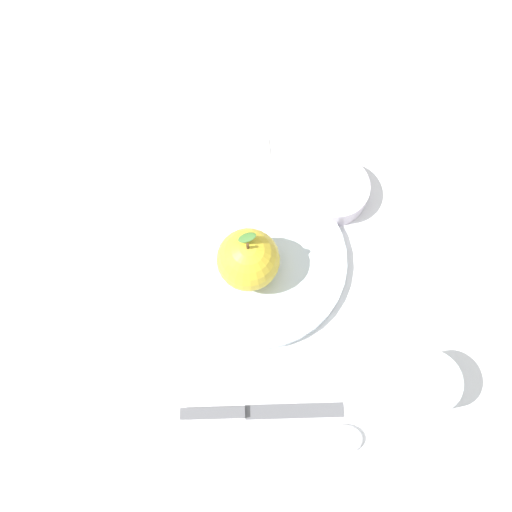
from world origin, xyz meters
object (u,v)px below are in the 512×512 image
at_px(dinner_plate, 256,259).
at_px(side_bowl, 333,189).
at_px(knife, 247,412).
at_px(cup, 425,383).
at_px(linen_napkin, 214,177).
at_px(spoon, 330,439).
at_px(apple, 248,260).

height_order(dinner_plate, side_bowl, side_bowl).
xyz_separation_m(dinner_plate, knife, (-0.20, 0.03, -0.01)).
relative_size(dinner_plate, cup, 3.49).
relative_size(knife, linen_napkin, 1.17).
xyz_separation_m(knife, linen_napkin, (0.34, 0.02, -0.00)).
distance_m(cup, linen_napkin, 0.41).
relative_size(cup, knife, 0.35).
bearing_deg(side_bowl, knife, 153.25).
xyz_separation_m(side_bowl, cup, (-0.28, -0.07, 0.02)).
xyz_separation_m(dinner_plate, cup, (-0.19, -0.19, 0.03)).
distance_m(dinner_plate, side_bowl, 0.15).
distance_m(dinner_plate, cup, 0.27).
distance_m(spoon, linen_napkin, 0.40).
distance_m(apple, cup, 0.27).
xyz_separation_m(apple, spoon, (-0.23, -0.08, -0.05)).
bearing_deg(apple, side_bowl, -49.84).
xyz_separation_m(side_bowl, knife, (-0.30, 0.15, -0.02)).
distance_m(side_bowl, knife, 0.33).
height_order(knife, spoon, spoon).
bearing_deg(dinner_plate, knife, 171.86).
bearing_deg(dinner_plate, spoon, -163.66).
bearing_deg(dinner_plate, side_bowl, -52.20).
relative_size(apple, side_bowl, 0.95).
height_order(dinner_plate, linen_napkin, dinner_plate).
xyz_separation_m(dinner_plate, linen_napkin, (0.14, 0.05, -0.01)).
distance_m(side_bowl, linen_napkin, 0.18).
distance_m(dinner_plate, apple, 0.05).
distance_m(knife, linen_napkin, 0.34).
relative_size(dinner_plate, spoon, 1.56).
relative_size(apple, knife, 0.47).
xyz_separation_m(knife, spoon, (-0.04, -0.10, 0.00)).
distance_m(dinner_plate, spoon, 0.25).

